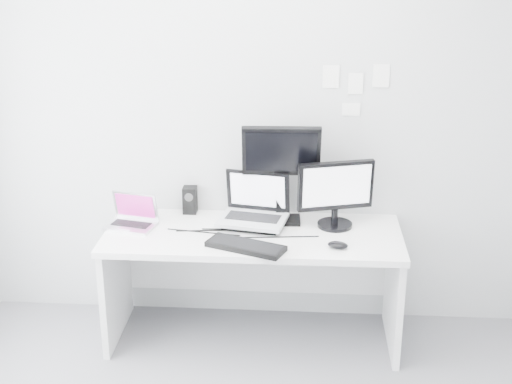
# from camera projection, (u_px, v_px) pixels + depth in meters

# --- Properties ---
(back_wall) EXTENTS (3.60, 0.00, 3.60)m
(back_wall) POSITION_uv_depth(u_px,v_px,m) (257.00, 119.00, 4.51)
(back_wall) COLOR #B7B9BB
(back_wall) RESTS_ON ground
(desk) EXTENTS (1.80, 0.70, 0.73)m
(desk) POSITION_uv_depth(u_px,v_px,m) (253.00, 286.00, 4.53)
(desk) COLOR white
(desk) RESTS_ON ground
(macbook) EXTENTS (0.33, 0.28, 0.22)m
(macbook) POSITION_uv_depth(u_px,v_px,m) (130.00, 211.00, 4.43)
(macbook) COLOR silver
(macbook) RESTS_ON desk
(speaker) EXTENTS (0.10, 0.10, 0.17)m
(speaker) POSITION_uv_depth(u_px,v_px,m) (190.00, 200.00, 4.68)
(speaker) COLOR black
(speaker) RESTS_ON desk
(dell_laptop) EXTENTS (0.45, 0.38, 0.34)m
(dell_laptop) POSITION_uv_depth(u_px,v_px,m) (252.00, 201.00, 4.43)
(dell_laptop) COLOR silver
(dell_laptop) RESTS_ON desk
(rear_monitor) EXTENTS (0.48, 0.19, 0.65)m
(rear_monitor) POSITION_uv_depth(u_px,v_px,m) (281.00, 173.00, 4.46)
(rear_monitor) COLOR black
(rear_monitor) RESTS_ON desk
(samsung_monitor) EXTENTS (0.51, 0.34, 0.43)m
(samsung_monitor) POSITION_uv_depth(u_px,v_px,m) (336.00, 193.00, 4.42)
(samsung_monitor) COLOR black
(samsung_monitor) RESTS_ON desk
(keyboard) EXTENTS (0.48, 0.32, 0.03)m
(keyboard) POSITION_uv_depth(u_px,v_px,m) (246.00, 246.00, 4.18)
(keyboard) COLOR black
(keyboard) RESTS_ON desk
(mouse) EXTENTS (0.14, 0.10, 0.04)m
(mouse) POSITION_uv_depth(u_px,v_px,m) (338.00, 245.00, 4.18)
(mouse) COLOR black
(mouse) RESTS_ON desk
(wall_note_0) EXTENTS (0.10, 0.00, 0.14)m
(wall_note_0) POSITION_uv_depth(u_px,v_px,m) (331.00, 77.00, 4.39)
(wall_note_0) COLOR white
(wall_note_0) RESTS_ON back_wall
(wall_note_1) EXTENTS (0.09, 0.00, 0.13)m
(wall_note_1) POSITION_uv_depth(u_px,v_px,m) (356.00, 84.00, 4.39)
(wall_note_1) COLOR white
(wall_note_1) RESTS_ON back_wall
(wall_note_2) EXTENTS (0.10, 0.00, 0.14)m
(wall_note_2) POSITION_uv_depth(u_px,v_px,m) (381.00, 76.00, 4.36)
(wall_note_2) COLOR white
(wall_note_2) RESTS_ON back_wall
(wall_note_3) EXTENTS (0.11, 0.00, 0.08)m
(wall_note_3) POSITION_uv_depth(u_px,v_px,m) (351.00, 109.00, 4.45)
(wall_note_3) COLOR white
(wall_note_3) RESTS_ON back_wall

